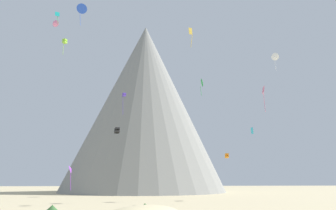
{
  "coord_description": "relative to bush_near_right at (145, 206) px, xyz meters",
  "views": [
    {
      "loc": [
        -6.58,
        -31.08,
        4.32
      ],
      "look_at": [
        -0.24,
        32.02,
        19.57
      ],
      "focal_mm": 33.32,
      "sensor_mm": 36.0,
      "label": 1
    }
  ],
  "objects": [
    {
      "name": "bush_near_right",
      "position": [
        0.0,
        0.0,
        0.0
      ],
      "size": [
        2.45,
        2.45,
        0.74
      ],
      "primitive_type": "cone",
      "rotation": [
        0.0,
        0.0,
        5.35
      ],
      "color": "#477238",
      "rests_on": "ground_plane"
    },
    {
      "name": "bush_low_patch",
      "position": [
        -13.51,
        -2.46,
        0.02
      ],
      "size": [
        1.7,
        1.7,
        0.78
      ],
      "primitive_type": "cone",
      "rotation": [
        0.0,
        0.0,
        1.62
      ],
      "color": "#386633",
      "rests_on": "ground_plane"
    },
    {
      "name": "rock_massif",
      "position": [
        1.08,
        67.05,
        30.6
      ],
      "size": [
        73.64,
        73.64,
        65.95
      ],
      "color": "gray",
      "rests_on": "ground_plane"
    },
    {
      "name": "kite_pink_high",
      "position": [
        -21.05,
        16.99,
        39.39
      ],
      "size": [
        1.7,
        1.02,
        1.63
      ],
      "rotation": [
        0.0,
        0.0,
        5.98
      ],
      "color": "pink"
    },
    {
      "name": "kite_orange_low",
      "position": [
        18.22,
        16.05,
        9.09
      ],
      "size": [
        0.87,
        0.93,
        1.01
      ],
      "rotation": [
        0.0,
        0.0,
        3.01
      ],
      "color": "orange"
    },
    {
      "name": "kite_cyan_mid",
      "position": [
        25.24,
        18.49,
        15.12
      ],
      "size": [
        0.32,
        0.96,
        1.5
      ],
      "rotation": [
        0.0,
        0.0,
        4.08
      ],
      "color": "#33BCDB"
    },
    {
      "name": "kite_blue_high",
      "position": [
        -14.3,
        12.14,
        40.66
      ],
      "size": [
        2.4,
        1.42,
        5.22
      ],
      "rotation": [
        0.0,
        0.0,
        3.44
      ],
      "color": "blue"
    },
    {
      "name": "kite_violet_low",
      "position": [
        -13.12,
        6.9,
        5.71
      ],
      "size": [
        0.8,
        1.53,
        4.39
      ],
      "rotation": [
        0.0,
        0.0,
        1.63
      ],
      "color": "purple"
    },
    {
      "name": "kite_teal_high",
      "position": [
        -17.13,
        4.13,
        34.45
      ],
      "size": [
        0.89,
        0.63,
        2.58
      ],
      "rotation": [
        0.0,
        0.0,
        2.77
      ],
      "color": "teal"
    },
    {
      "name": "kite_black_mid",
      "position": [
        -7.12,
        36.23,
        17.42
      ],
      "size": [
        1.65,
        1.72,
        1.65
      ],
      "rotation": [
        0.0,
        0.0,
        3.45
      ],
      "color": "black"
    },
    {
      "name": "kite_lime_high",
      "position": [
        -20.2,
        23.42,
        37.86
      ],
      "size": [
        1.24,
        1.24,
        4.17
      ],
      "rotation": [
        0.0,
        0.0,
        5.81
      ],
      "color": "#8CD133"
    },
    {
      "name": "kite_gold_high",
      "position": [
        7.6,
        -1.06,
        29.28
      ],
      "size": [
        0.75,
        0.31,
        3.79
      ],
      "rotation": [
        0.0,
        0.0,
        2.74
      ],
      "color": "gold"
    },
    {
      "name": "kite_green_mid",
      "position": [
        12.46,
        13.53,
        24.85
      ],
      "size": [
        0.64,
        1.82,
        3.84
      ],
      "rotation": [
        0.0,
        0.0,
        4.66
      ],
      "color": "green"
    },
    {
      "name": "kite_indigo_mid",
      "position": [
        -4.72,
        19.36,
        23.05
      ],
      "size": [
        0.95,
        0.95,
        5.11
      ],
      "rotation": [
        0.0,
        0.0,
        1.98
      ],
      "color": "#5138B2"
    },
    {
      "name": "kite_white_high",
      "position": [
        31.68,
        17.02,
        33.21
      ],
      "size": [
        1.79,
        1.84,
        4.49
      ],
      "rotation": [
        0.0,
        0.0,
        5.47
      ],
      "color": "white"
    },
    {
      "name": "kite_rainbow_mid",
      "position": [
        24.1,
        7.79,
        21.3
      ],
      "size": [
        0.4,
        1.16,
        5.4
      ],
      "rotation": [
        0.0,
        0.0,
        3.86
      ],
      "color": "#E5668C"
    }
  ]
}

